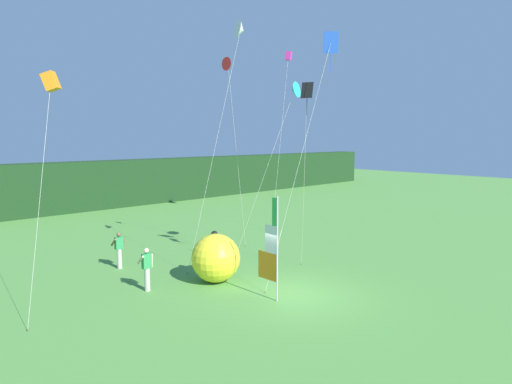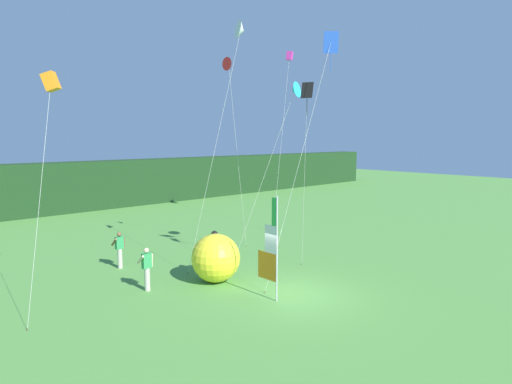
% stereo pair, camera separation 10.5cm
% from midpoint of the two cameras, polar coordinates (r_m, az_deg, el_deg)
% --- Properties ---
extents(ground_plane, '(120.00, 120.00, 0.00)m').
position_cam_midpoint_polar(ground_plane, '(17.69, 5.13, -13.10)').
color(ground_plane, '#518E3D').
extents(distant_treeline, '(80.00, 2.40, 4.07)m').
position_cam_midpoint_polar(distant_treeline, '(39.01, -24.19, 0.49)').
color(distant_treeline, '#193819').
rests_on(distant_treeline, ground).
extents(banner_flag, '(0.06, 1.03, 3.97)m').
position_cam_midpoint_polar(banner_flag, '(16.67, 2.16, -7.48)').
color(banner_flag, '#B7B7BC').
rests_on(banner_flag, ground).
extents(person_near_banner, '(0.55, 0.48, 1.75)m').
position_cam_midpoint_polar(person_near_banner, '(18.32, -13.74, -9.48)').
color(person_near_banner, '#B7B2A3').
rests_on(person_near_banner, ground).
extents(person_mid_field, '(0.55, 0.48, 1.72)m').
position_cam_midpoint_polar(person_mid_field, '(21.69, -17.06, -7.04)').
color(person_mid_field, '#B7B2A3').
rests_on(person_mid_field, ground).
extents(inflatable_balloon, '(2.06, 2.06, 2.11)m').
position_cam_midpoint_polar(inflatable_balloon, '(18.91, -5.05, -8.46)').
color(inflatable_balloon, yellow).
rests_on(inflatable_balloon, ground).
extents(kite_blue_diamond_0, '(3.02, 1.17, 10.21)m').
position_cam_midpoint_polar(kite_blue_diamond_0, '(18.35, 9.24, 16.42)').
color(kite_blue_diamond_0, brown).
rests_on(kite_blue_diamond_0, ground).
extents(kite_magenta_box_1, '(2.92, 1.41, 11.83)m').
position_cam_midpoint_polar(kite_magenta_box_1, '(31.05, 4.43, 16.88)').
color(kite_magenta_box_1, brown).
rests_on(kite_magenta_box_1, ground).
extents(kite_black_diamond_2, '(1.72, 1.76, 8.35)m').
position_cam_midpoint_polar(kite_black_diamond_2, '(18.83, 6.71, 10.84)').
color(kite_black_diamond_2, brown).
rests_on(kite_black_diamond_2, ground).
extents(kite_red_delta_3, '(1.93, 1.06, 10.03)m').
position_cam_midpoint_polar(kite_red_delta_3, '(22.80, -3.41, 15.97)').
color(kite_red_delta_3, brown).
rests_on(kite_red_delta_3, ground).
extents(kite_white_delta_4, '(2.68, 1.51, 11.18)m').
position_cam_midpoint_polar(kite_white_delta_4, '(20.55, -1.86, 20.04)').
color(kite_white_delta_4, brown).
rests_on(kite_white_delta_4, ground).
extents(kite_orange_box_5, '(1.94, 1.64, 8.32)m').
position_cam_midpoint_polar(kite_orange_box_5, '(16.94, -24.80, 12.62)').
color(kite_orange_box_5, brown).
rests_on(kite_orange_box_5, ground).
extents(kite_cyan_delta_6, '(2.64, 2.16, 8.59)m').
position_cam_midpoint_polar(kite_cyan_delta_6, '(20.57, 5.13, 12.84)').
color(kite_cyan_delta_6, brown).
rests_on(kite_cyan_delta_6, ground).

